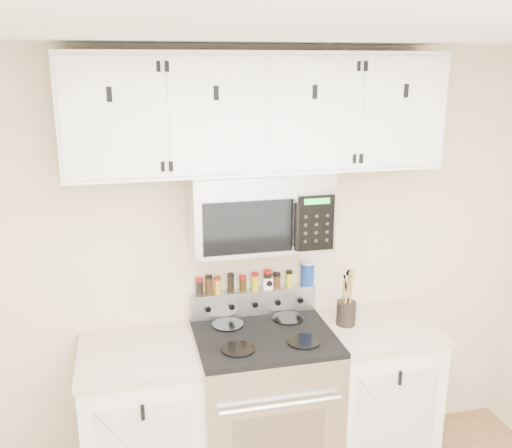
# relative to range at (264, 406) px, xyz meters

# --- Properties ---
(back_wall) EXTENTS (3.50, 0.01, 2.50)m
(back_wall) POSITION_rel_range_xyz_m (0.00, 0.32, 0.76)
(back_wall) COLOR beige
(back_wall) RESTS_ON floor
(ceiling) EXTENTS (3.50, 3.50, 0.01)m
(ceiling) POSITION_rel_range_xyz_m (0.00, -1.43, 2.01)
(ceiling) COLOR white
(ceiling) RESTS_ON back_wall
(range) EXTENTS (0.76, 0.65, 1.10)m
(range) POSITION_rel_range_xyz_m (0.00, 0.00, 0.00)
(range) COLOR #B7B7BA
(range) RESTS_ON floor
(base_cabinet_left) EXTENTS (0.64, 0.62, 0.92)m
(base_cabinet_left) POSITION_rel_range_xyz_m (-0.69, 0.02, -0.03)
(base_cabinet_left) COLOR white
(base_cabinet_left) RESTS_ON floor
(base_cabinet_right) EXTENTS (0.64, 0.62, 0.92)m
(base_cabinet_right) POSITION_rel_range_xyz_m (0.69, 0.02, -0.03)
(base_cabinet_right) COLOR white
(base_cabinet_right) RESTS_ON floor
(microwave) EXTENTS (0.76, 0.44, 0.42)m
(microwave) POSITION_rel_range_xyz_m (0.00, 0.13, 1.14)
(microwave) COLOR #9E9EA3
(microwave) RESTS_ON back_wall
(upper_cabinets) EXTENTS (2.00, 0.35, 0.62)m
(upper_cabinets) POSITION_rel_range_xyz_m (-0.00, 0.15, 1.66)
(upper_cabinets) COLOR white
(upper_cabinets) RESTS_ON back_wall
(utensil_crock) EXTENTS (0.11, 0.11, 0.33)m
(utensil_crock) POSITION_rel_range_xyz_m (0.51, 0.06, 0.52)
(utensil_crock) COLOR black
(utensil_crock) RESTS_ON base_cabinet_right
(kitchen_timer) EXTENTS (0.07, 0.06, 0.07)m
(kitchen_timer) POSITION_rel_range_xyz_m (0.10, 0.28, 0.65)
(kitchen_timer) COLOR white
(kitchen_timer) RESTS_ON range
(salt_canister) EXTENTS (0.08, 0.08, 0.15)m
(salt_canister) POSITION_rel_range_xyz_m (0.34, 0.28, 0.69)
(salt_canister) COLOR navy
(salt_canister) RESTS_ON range
(spice_jar_0) EXTENTS (0.04, 0.04, 0.10)m
(spice_jar_0) POSITION_rel_range_xyz_m (-0.32, 0.28, 0.66)
(spice_jar_0) COLOR black
(spice_jar_0) RESTS_ON range
(spice_jar_1) EXTENTS (0.04, 0.04, 0.11)m
(spice_jar_1) POSITION_rel_range_xyz_m (-0.26, 0.28, 0.67)
(spice_jar_1) COLOR #39210D
(spice_jar_1) RESTS_ON range
(spice_jar_2) EXTENTS (0.04, 0.04, 0.10)m
(spice_jar_2) POSITION_rel_range_xyz_m (-0.21, 0.28, 0.66)
(spice_jar_2) COLOR gold
(spice_jar_2) RESTS_ON range
(spice_jar_3) EXTENTS (0.04, 0.04, 0.11)m
(spice_jar_3) POSITION_rel_range_xyz_m (-0.13, 0.28, 0.67)
(spice_jar_3) COLOR black
(spice_jar_3) RESTS_ON range
(spice_jar_4) EXTENTS (0.04, 0.04, 0.09)m
(spice_jar_4) POSITION_rel_range_xyz_m (-0.06, 0.28, 0.66)
(spice_jar_4) COLOR #38220D
(spice_jar_4) RESTS_ON range
(spice_jar_5) EXTENTS (0.04, 0.04, 0.10)m
(spice_jar_5) POSITION_rel_range_xyz_m (0.01, 0.28, 0.67)
(spice_jar_5) COLOR gold
(spice_jar_5) RESTS_ON range
(spice_jar_6) EXTENTS (0.05, 0.05, 0.11)m
(spice_jar_6) POSITION_rel_range_xyz_m (0.09, 0.28, 0.67)
(spice_jar_6) COLOR black
(spice_jar_6) RESTS_ON range
(spice_jar_7) EXTENTS (0.05, 0.05, 0.09)m
(spice_jar_7) POSITION_rel_range_xyz_m (0.15, 0.28, 0.66)
(spice_jar_7) COLOR #442A10
(spice_jar_7) RESTS_ON range
(spice_jar_8) EXTENTS (0.04, 0.04, 0.10)m
(spice_jar_8) POSITION_rel_range_xyz_m (0.23, 0.28, 0.66)
(spice_jar_8) COLOR yellow
(spice_jar_8) RESTS_ON range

